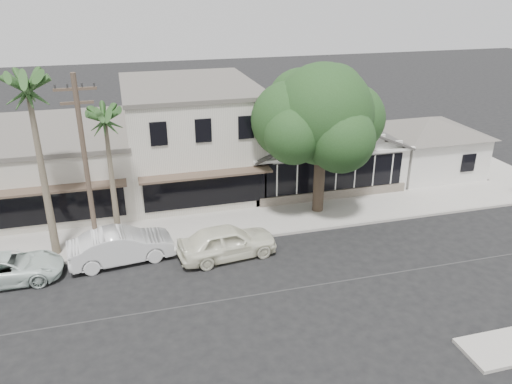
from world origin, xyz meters
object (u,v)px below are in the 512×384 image
object	(u,v)px
utility_pole	(86,166)
car_0	(227,242)
shade_tree	(319,116)
car_1	(122,246)
car_2	(8,268)

from	to	relation	value
utility_pole	car_0	bearing A→B (deg)	-15.00
car_0	shade_tree	xyz separation A→B (m)	(6.15, 3.88, 4.89)
car_1	shade_tree	world-z (taller)	shade_tree
car_0	car_1	size ratio (longest dim) A/B	0.97
car_0	car_2	xyz separation A→B (m)	(-10.00, 0.49, -0.17)
car_1	car_2	distance (m)	5.02
utility_pole	car_2	bearing A→B (deg)	-163.17
utility_pole	car_1	xyz separation A→B (m)	(1.16, -0.71, -3.97)
car_0	car_2	bearing A→B (deg)	80.31
car_0	shade_tree	bearing A→B (deg)	-64.66
utility_pole	car_2	distance (m)	5.76
car_0	car_2	distance (m)	10.01
car_1	shade_tree	xyz separation A→B (m)	(11.15, 2.94, 4.89)
utility_pole	car_0	size ratio (longest dim) A/B	1.85
car_2	shade_tree	xyz separation A→B (m)	(16.15, 3.39, 5.06)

